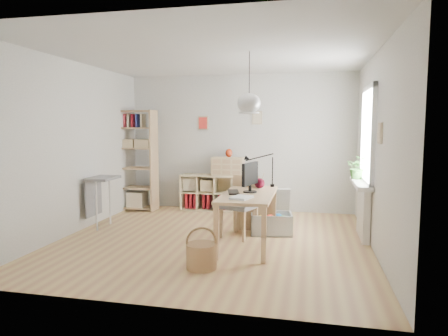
% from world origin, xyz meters
% --- Properties ---
extents(ground, '(4.50, 4.50, 0.00)m').
position_xyz_m(ground, '(0.00, 0.00, 0.00)').
color(ground, tan).
rests_on(ground, ground).
extents(room_shell, '(4.50, 4.50, 4.50)m').
position_xyz_m(room_shell, '(0.55, -0.15, 2.00)').
color(room_shell, white).
rests_on(room_shell, ground).
extents(window_unit, '(0.07, 1.16, 1.46)m').
position_xyz_m(window_unit, '(2.23, 0.60, 1.55)').
color(window_unit, white).
rests_on(window_unit, ground).
extents(radiator, '(0.10, 0.80, 0.80)m').
position_xyz_m(radiator, '(2.19, 0.60, 0.40)').
color(radiator, white).
rests_on(radiator, ground).
extents(windowsill, '(0.22, 1.20, 0.06)m').
position_xyz_m(windowsill, '(2.14, 0.60, 0.83)').
color(windowsill, white).
rests_on(windowsill, radiator).
extents(desk, '(0.70, 1.50, 0.75)m').
position_xyz_m(desk, '(0.55, -0.15, 0.66)').
color(desk, tan).
rests_on(desk, ground).
extents(cube_shelf, '(1.40, 0.38, 0.72)m').
position_xyz_m(cube_shelf, '(-0.47, 2.08, 0.30)').
color(cube_shelf, '#D5B78C').
rests_on(cube_shelf, ground).
extents(tall_bookshelf, '(0.80, 0.38, 2.00)m').
position_xyz_m(tall_bookshelf, '(-2.04, 1.80, 1.09)').
color(tall_bookshelf, tan).
rests_on(tall_bookshelf, ground).
extents(side_table, '(0.40, 0.55, 0.85)m').
position_xyz_m(side_table, '(-2.04, 0.35, 0.67)').
color(side_table, gray).
rests_on(side_table, ground).
extents(chair, '(0.58, 0.58, 0.93)m').
position_xyz_m(chair, '(0.37, 0.29, 0.53)').
color(chair, gray).
rests_on(chair, ground).
extents(wicker_basket, '(0.36, 0.36, 0.51)m').
position_xyz_m(wicker_basket, '(0.15, -1.18, 0.16)').
color(wicker_basket, '#A47F4A').
rests_on(wicker_basket, ground).
extents(storage_chest, '(0.73, 0.80, 0.67)m').
position_xyz_m(storage_chest, '(0.81, 0.61, 0.22)').
color(storage_chest, silver).
rests_on(storage_chest, ground).
extents(monitor, '(0.20, 0.49, 0.43)m').
position_xyz_m(monitor, '(0.56, -0.07, 0.99)').
color(monitor, black).
rests_on(monitor, desk).
extents(keyboard, '(0.24, 0.41, 0.02)m').
position_xyz_m(keyboard, '(0.33, -0.15, 0.76)').
color(keyboard, black).
rests_on(keyboard, desk).
extents(task_lamp, '(0.46, 0.17, 0.49)m').
position_xyz_m(task_lamp, '(0.59, 0.46, 1.08)').
color(task_lamp, black).
rests_on(task_lamp, desk).
extents(yarn_ball, '(0.16, 0.16, 0.16)m').
position_xyz_m(yarn_ball, '(0.64, 0.33, 0.83)').
color(yarn_ball, '#540B1A').
rests_on(yarn_ball, desk).
extents(paper_tray, '(0.30, 0.34, 0.03)m').
position_xyz_m(paper_tray, '(0.52, -0.58, 0.76)').
color(paper_tray, white).
rests_on(paper_tray, desk).
extents(drawer_chest, '(0.63, 0.31, 0.36)m').
position_xyz_m(drawer_chest, '(-0.20, 2.04, 0.90)').
color(drawer_chest, '#D5B78C').
rests_on(drawer_chest, cube_shelf).
extents(red_vase, '(0.14, 0.14, 0.17)m').
position_xyz_m(red_vase, '(-0.18, 2.04, 1.16)').
color(red_vase, maroon).
rests_on(red_vase, drawer_chest).
extents(potted_plant, '(0.37, 0.33, 0.37)m').
position_xyz_m(potted_plant, '(2.12, 0.91, 1.04)').
color(potted_plant, '#38732B').
rests_on(potted_plant, windowsill).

